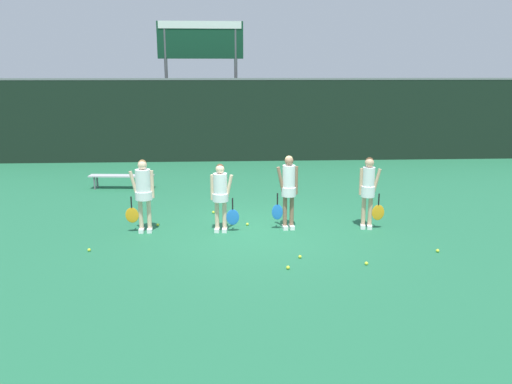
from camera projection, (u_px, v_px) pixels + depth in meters
name	position (u px, v px, depth m)	size (l,w,h in m)	color
ground_plane	(257.00, 230.00, 11.88)	(140.00, 140.00, 0.00)	#216642
fence_windscreen	(244.00, 120.00, 20.49)	(60.00, 0.08, 3.40)	black
scoreboard	(201.00, 52.00, 21.20)	(3.63, 0.15, 5.71)	#515156
bench_courtside	(122.00, 177.00, 15.92)	(2.08, 0.53, 0.44)	#B2B2B7
player_0	(143.00, 189.00, 11.49)	(0.69, 0.40, 1.72)	beige
player_1	(221.00, 192.00, 11.54)	(0.66, 0.37, 1.61)	beige
player_2	(288.00, 186.00, 11.72)	(0.61, 0.34, 1.77)	#8C664C
player_3	(368.00, 187.00, 11.78)	(0.61, 0.34, 1.72)	tan
tennis_ball_0	(247.00, 224.00, 12.19)	(0.07, 0.07, 0.07)	#CCE033
tennis_ball_1	(438.00, 251.00, 10.39)	(0.07, 0.07, 0.07)	#CCE033
tennis_ball_2	(366.00, 263.00, 9.71)	(0.07, 0.07, 0.07)	#CCE033
tennis_ball_3	(158.00, 225.00, 12.15)	(0.07, 0.07, 0.07)	#CCE033
tennis_ball_4	(300.00, 257.00, 10.07)	(0.07, 0.07, 0.07)	#CCE033
tennis_ball_5	(89.00, 250.00, 10.45)	(0.07, 0.07, 0.07)	#CCE033
tennis_ball_6	(288.00, 268.00, 9.51)	(0.07, 0.07, 0.07)	#CCE033
tennis_ball_7	(213.00, 212.00, 13.23)	(0.07, 0.07, 0.07)	#CCE033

